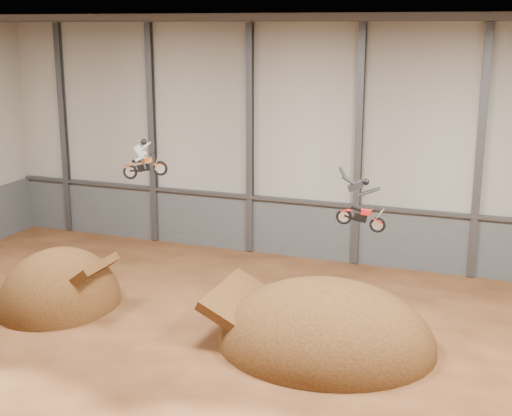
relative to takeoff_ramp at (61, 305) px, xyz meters
The scene contains 14 objects.
floor 9.77m from the takeoff_ramp, 19.02° to the right, with size 40.00×40.00×0.00m, color #4A2713.
back_wall 16.55m from the takeoff_ramp, 51.99° to the left, with size 40.00×0.10×14.00m, color #A8A195.
ceiling 17.07m from the takeoff_ramp, 19.02° to the right, with size 40.00×40.00×0.00m, color black.
lower_band_back 15.02m from the takeoff_ramp, 51.75° to the left, with size 39.80×0.18×3.50m, color #52555A.
steel_rail 15.22m from the takeoff_ramp, 51.39° to the left, with size 39.80×0.35×0.20m, color #47494F.
steel_column_0 15.46m from the takeoff_ramp, 122.61° to the left, with size 0.40×0.36×13.90m, color #47494F.
steel_column_1 13.58m from the takeoff_ramp, 93.76° to the left, with size 0.40×0.36×13.90m, color #47494F.
steel_column_2 14.79m from the takeoff_ramp, 63.06° to the left, with size 0.40×0.36×13.90m, color #47494F.
steel_column_3 18.49m from the takeoff_ramp, 42.74° to the left, with size 0.40×0.36×13.90m, color #47494F.
steel_column_4 23.54m from the takeoff_ramp, 31.13° to the left, with size 0.40×0.36×13.90m, color #47494F.
takeoff_ramp is the anchor object (origin of this frame).
landing_ramp 13.85m from the takeoff_ramp, ahead, with size 9.80×8.67×5.65m, color #3A210E.
fmx_rider_a 8.72m from the takeoff_ramp, 42.20° to the left, with size 2.36×0.90×2.14m, color #C25017, non-canonical shape.
fmx_rider_b 16.31m from the takeoff_ramp, ahead, with size 2.91×0.83×2.49m, color red, non-canonical shape.
Camera 1 is at (11.94, -25.04, 13.84)m, focal length 50.00 mm.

